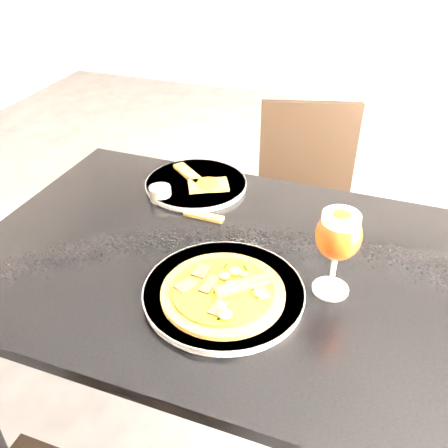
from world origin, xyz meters
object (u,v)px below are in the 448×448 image
at_px(chair_far, 305,206).
at_px(beer_glass, 339,236).
at_px(pizza, 223,291).
at_px(dining_table, 229,288).

distance_m(chair_far, beer_glass, 0.92).
relative_size(chair_far, pizza, 3.24).
bearing_deg(pizza, chair_far, 89.23).
bearing_deg(beer_glass, pizza, -152.06).
bearing_deg(dining_table, pizza, -74.65).
relative_size(chair_far, beer_glass, 4.22).
height_order(dining_table, pizza, pizza).
distance_m(dining_table, pizza, 0.18).
xyz_separation_m(chair_far, pizza, (-0.01, -0.90, 0.32)).
xyz_separation_m(pizza, beer_glass, (0.20, 0.11, 0.11)).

